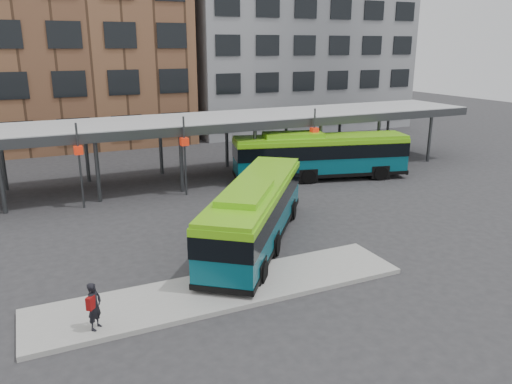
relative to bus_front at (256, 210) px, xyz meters
name	(u,v)px	position (x,y,z in m)	size (l,w,h in m)	color
ground	(310,241)	(2.45, -0.79, -1.62)	(120.00, 120.00, 0.00)	#28282B
boarding_island	(224,290)	(-3.05, -3.79, -1.53)	(14.00, 3.00, 0.18)	gray
canopy	(212,121)	(2.40, 12.07, 2.29)	(40.00, 6.53, 4.80)	#999B9E
building_brick	(30,19)	(-7.55, 31.21, 9.38)	(26.00, 14.00, 22.00)	brown
building_grey	(288,34)	(18.45, 31.21, 8.38)	(24.00, 14.00, 20.00)	slate
bus_front	(256,210)	(0.00, 0.00, 0.00)	(8.78, 10.40, 3.11)	#074A57
bus_rear	(320,154)	(8.90, 8.82, 0.07)	(12.01, 5.32, 3.24)	#074A57
pedestrian	(94,306)	(-7.73, -4.67, -0.64)	(0.66, 0.68, 1.57)	black
bike_rack	(371,157)	(15.01, 11.11, -1.15)	(4.53, 1.21, 1.03)	slate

